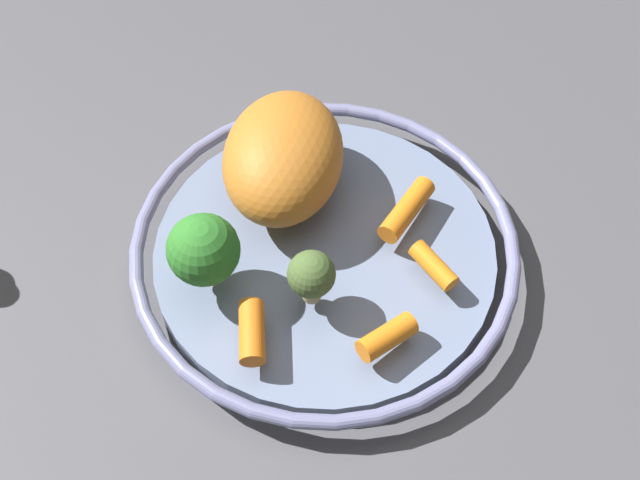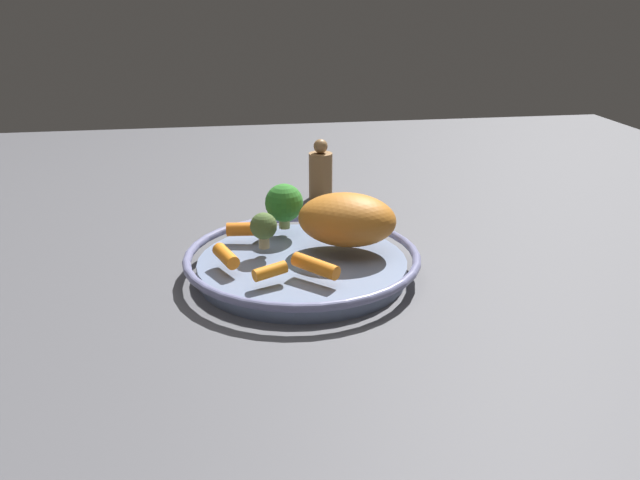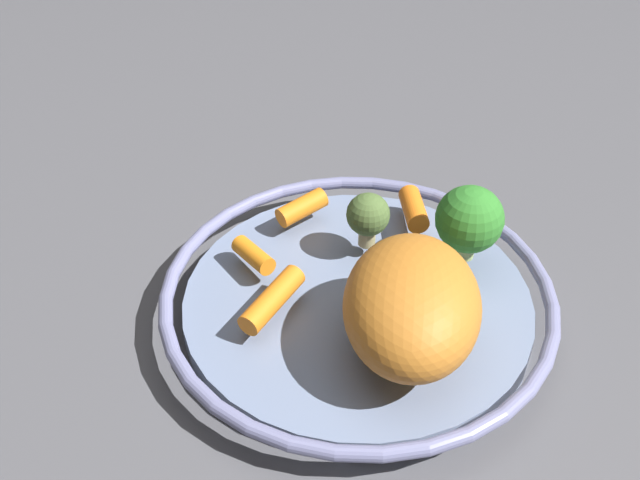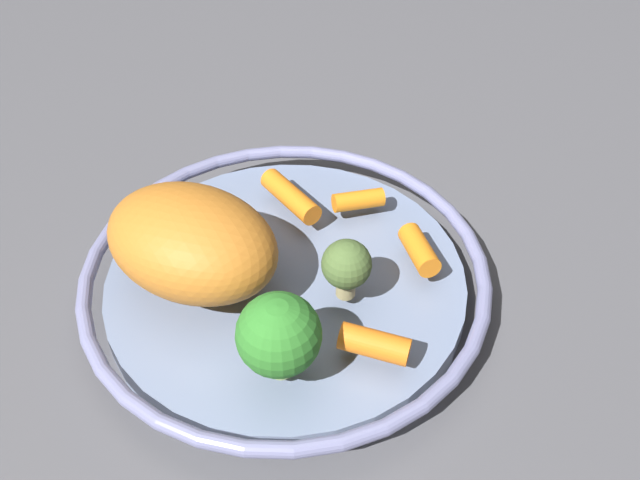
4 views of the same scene
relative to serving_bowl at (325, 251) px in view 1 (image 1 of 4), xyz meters
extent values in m
plane|color=#4C4C51|center=(0.00, 0.00, -0.02)|extent=(2.21, 2.21, 0.00)
cylinder|color=slate|center=(0.00, 0.00, -0.01)|extent=(0.30, 0.30, 0.02)
torus|color=slate|center=(0.00, 0.00, 0.01)|extent=(0.34, 0.34, 0.01)
ellipsoid|color=#BE6E24|center=(0.02, -0.07, 0.06)|extent=(0.15, 0.17, 0.08)
cylinder|color=orange|center=(-0.02, 0.11, 0.03)|extent=(0.05, 0.04, 0.02)
cylinder|color=orange|center=(0.08, 0.08, 0.03)|extent=(0.03, 0.05, 0.02)
cylinder|color=orange|center=(-0.08, -0.01, 0.03)|extent=(0.06, 0.06, 0.02)
cylinder|color=orange|center=(-0.08, 0.05, 0.03)|extent=(0.03, 0.05, 0.02)
cylinder|color=#94AC66|center=(0.10, 0.01, 0.03)|extent=(0.02, 0.02, 0.02)
sphere|color=#2E7929|center=(0.10, 0.01, 0.06)|extent=(0.06, 0.06, 0.06)
cylinder|color=tan|center=(0.02, 0.05, 0.03)|extent=(0.02, 0.02, 0.02)
sphere|color=#496230|center=(0.02, 0.05, 0.05)|extent=(0.04, 0.04, 0.04)
camera|label=1|loc=(0.10, 0.37, 0.57)|focal=43.58mm
camera|label=2|loc=(-0.87, 0.11, 0.38)|focal=37.05mm
camera|label=3|loc=(-0.15, -0.44, 0.45)|focal=41.32mm
camera|label=4|loc=(0.39, 0.08, 0.43)|focal=39.06mm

